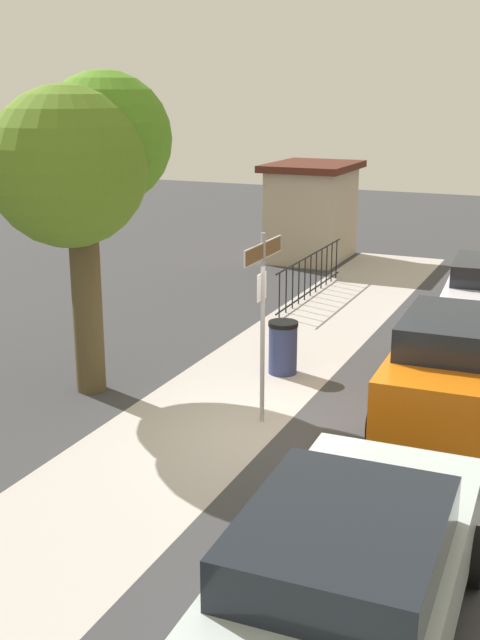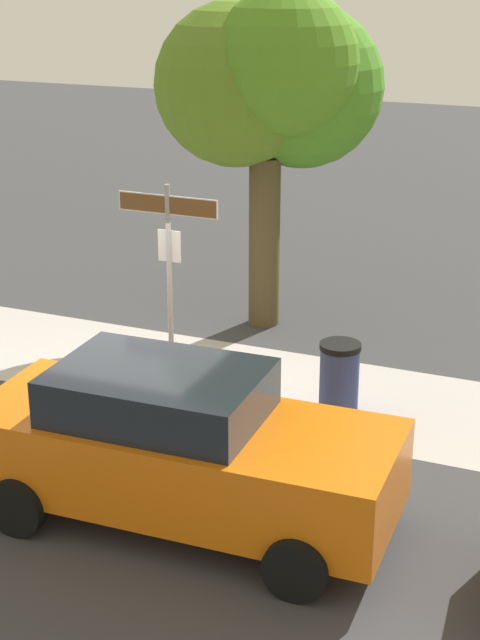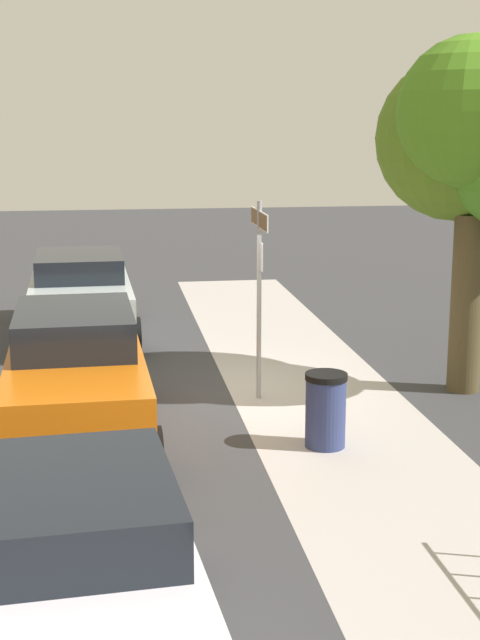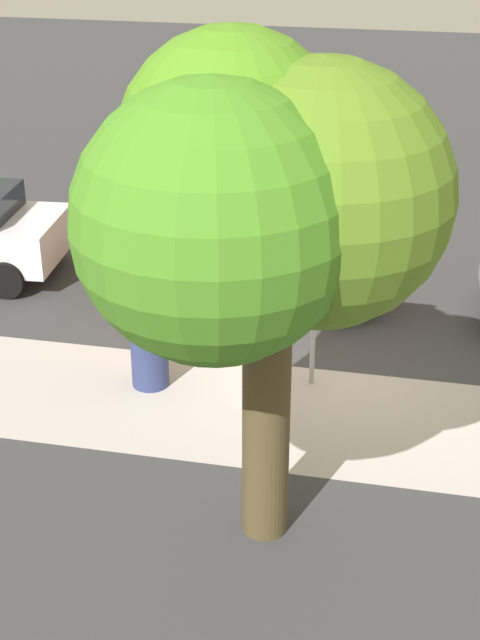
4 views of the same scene
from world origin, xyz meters
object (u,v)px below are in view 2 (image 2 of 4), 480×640
car_orange (179,446)px  street_sign (169,251)px  shade_tree (274,82)px  trash_bin (339,378)px

car_orange → street_sign: bearing=116.5°
shade_tree → car_orange: 6.88m
street_sign → trash_bin: 2.78m
trash_bin → shade_tree: bearing=125.7°
shade_tree → car_orange: size_ratio=1.18×
car_orange → trash_bin: car_orange is taller
shade_tree → trash_bin: bearing=-54.3°
shade_tree → car_orange: shade_tree is taller
street_sign → trash_bin: size_ratio=3.05×
car_orange → trash_bin: bearing=74.6°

